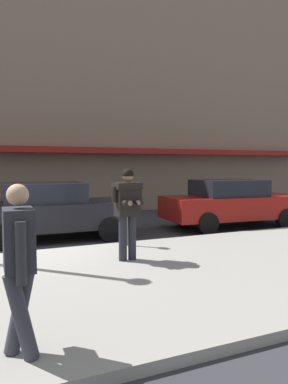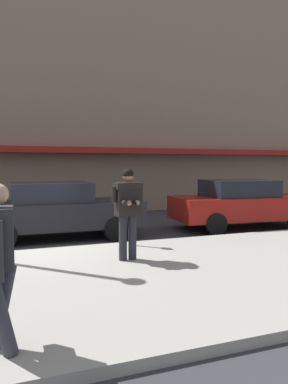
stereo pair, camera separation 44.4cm
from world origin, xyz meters
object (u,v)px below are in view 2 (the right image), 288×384
Objects in this scene: parking_meter at (131,210)px; parked_sedan_mid at (57,210)px; man_texting_on_phone at (128,204)px; parked_sedan_far at (242,203)px.

parked_sedan_mid is at bearing 123.59° from parking_meter.
parked_sedan_mid is 2.57m from parking_meter.
parking_meter is at bearing -56.41° from parked_sedan_mid.
man_texting_on_phone reaches higher than parked_sedan_mid.
parked_sedan_mid is 2.52× the size of man_texting_on_phone.
parked_sedan_far is 2.56× the size of man_texting_on_phone.
parking_meter is at bearing -157.63° from parked_sedan_far.
parking_meter is (0.50, 1.26, -0.28)m from man_texting_on_phone.
parked_sedan_far is 4.69m from parking_meter.
parked_sedan_far is 5.73m from man_texting_on_phone.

